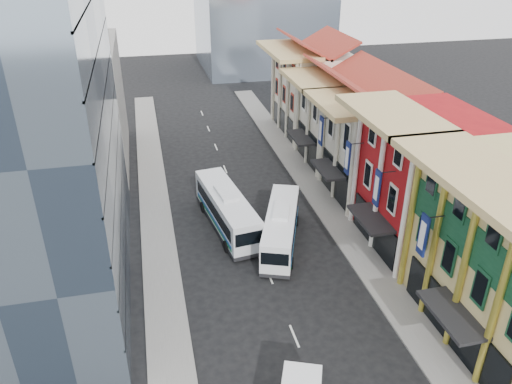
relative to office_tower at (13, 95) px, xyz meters
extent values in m
cube|color=slate|center=(25.50, 3.00, -14.93)|extent=(3.00, 90.00, 0.15)
cube|color=slate|center=(8.50, 3.00, -14.93)|extent=(3.00, 90.00, 0.15)
cube|color=maroon|center=(31.00, -2.00, -9.00)|extent=(8.00, 10.00, 12.00)
cube|color=beige|center=(31.00, 7.50, -10.00)|extent=(8.00, 9.00, 10.00)
cube|color=beige|center=(31.00, 16.50, -10.00)|extent=(8.00, 9.00, 10.00)
cube|color=beige|center=(31.00, 27.00, -9.50)|extent=(8.00, 12.00, 11.00)
cube|color=#425469|center=(0.00, 0.00, 0.00)|extent=(12.00, 26.00, 30.00)
cube|color=gray|center=(1.00, 23.00, -8.00)|extent=(10.00, 18.00, 14.00)
camera|label=1|loc=(8.62, -35.63, 9.73)|focal=35.00mm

